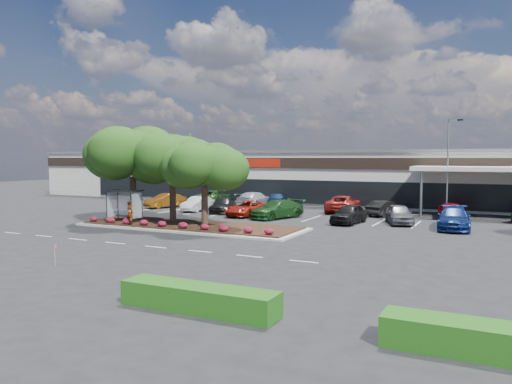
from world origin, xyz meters
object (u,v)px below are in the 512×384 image
at_px(survey_stake, 55,252).
at_px(light_pole, 449,174).
at_px(car_0, 165,201).
at_px(car_1, 197,204).

bearing_deg(survey_stake, light_pole, 62.13).
relative_size(car_0, car_1, 1.04).
distance_m(light_pole, car_0, 28.81).
distance_m(car_0, car_1, 5.22).
bearing_deg(survey_stake, car_1, 107.03).
bearing_deg(light_pole, survey_stake, -117.87).
xyz_separation_m(survey_stake, car_0, (-12.64, 26.26, 0.06)).
relative_size(light_pole, car_0, 1.93).
relative_size(light_pole, car_1, 2.02).
bearing_deg(light_pole, car_1, -168.04).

